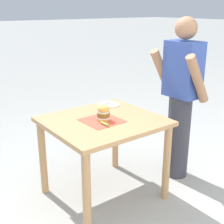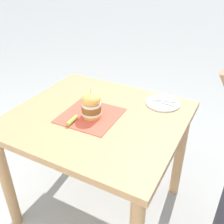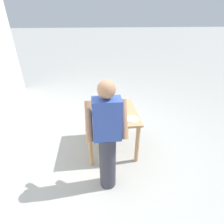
% 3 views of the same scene
% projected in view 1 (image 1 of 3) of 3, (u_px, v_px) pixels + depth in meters
% --- Properties ---
extents(ground_plane, '(80.00, 80.00, 0.00)m').
position_uv_depth(ground_plane, '(104.00, 194.00, 3.11)').
color(ground_plane, '#9E9E99').
extents(patio_table, '(0.92, 1.01, 0.80)m').
position_uv_depth(patio_table, '(103.00, 133.00, 2.89)').
color(patio_table, tan).
rests_on(patio_table, ground).
extents(serving_paper, '(0.34, 0.34, 0.00)m').
position_uv_depth(serving_paper, '(102.00, 121.00, 2.81)').
color(serving_paper, '#D64C38').
rests_on(serving_paper, patio_table).
extents(sandwich, '(0.12, 0.12, 0.18)m').
position_uv_depth(sandwich, '(103.00, 113.00, 2.79)').
color(sandwich, gold).
rests_on(sandwich, serving_paper).
extents(pickle_spear, '(0.09, 0.03, 0.02)m').
position_uv_depth(pickle_spear, '(105.00, 124.00, 2.69)').
color(pickle_spear, '#8EA83D').
rests_on(pickle_spear, serving_paper).
extents(side_plate_with_forks, '(0.22, 0.22, 0.02)m').
position_uv_depth(side_plate_with_forks, '(109.00, 104.00, 3.26)').
color(side_plate_with_forks, white).
rests_on(side_plate_with_forks, patio_table).
extents(diner_across_table, '(0.55, 0.35, 1.69)m').
position_uv_depth(diner_across_table, '(181.00, 98.00, 3.20)').
color(diner_across_table, '#33333D').
rests_on(diner_across_table, ground).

